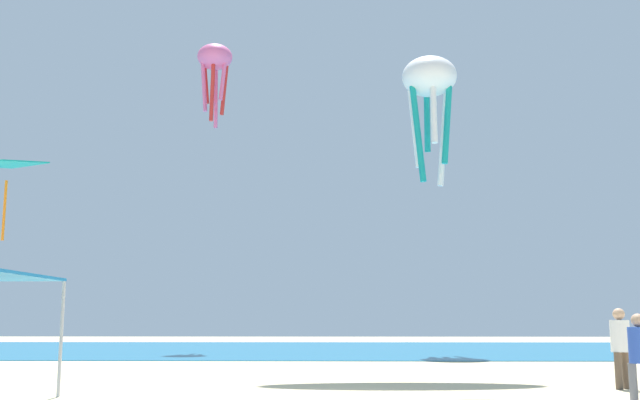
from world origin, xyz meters
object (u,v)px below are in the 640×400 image
at_px(person_near_tent, 640,351).
at_px(person_leftmost, 620,341).
at_px(kite_diamond_teal, 7,168).
at_px(kite_octopus_white, 430,83).
at_px(kite_octopus_pink, 215,61).

relative_size(person_near_tent, person_leftmost, 0.92).
relative_size(person_leftmost, kite_diamond_teal, 0.59).
height_order(kite_octopus_white, kite_diamond_teal, kite_octopus_white).
relative_size(person_leftmost, kite_octopus_pink, 0.41).
distance_m(kite_octopus_white, kite_octopus_pink, 12.05).
height_order(person_near_tent, kite_diamond_teal, kite_diamond_teal).
distance_m(person_leftmost, kite_octopus_pink, 28.50).
bearing_deg(kite_octopus_pink, kite_octopus_white, 11.31).
bearing_deg(person_leftmost, kite_octopus_white, 56.93).
distance_m(person_near_tent, kite_octopus_pink, 30.67).
height_order(person_leftmost, kite_octopus_white, kite_octopus_white).
bearing_deg(kite_octopus_white, kite_octopus_pink, -112.87).
xyz_separation_m(kite_diamond_teal, kite_octopus_pink, (6.19, 10.58, 8.13)).
bearing_deg(kite_diamond_teal, kite_octopus_pink, -92.56).
relative_size(kite_diamond_teal, kite_octopus_pink, 0.70).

